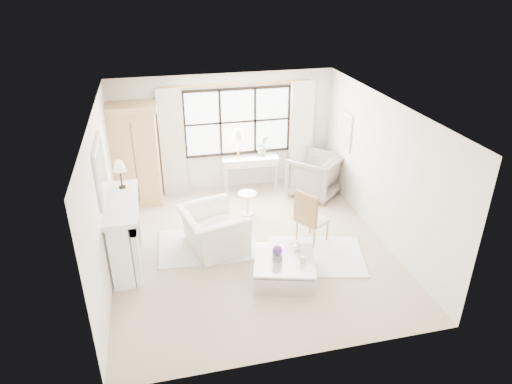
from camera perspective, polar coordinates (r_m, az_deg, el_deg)
floor at (r=8.66m, az=-0.56°, el=-6.98°), size 5.50×5.50×0.00m
ceiling at (r=7.52m, az=-0.65°, el=10.47°), size 5.50×5.50×0.00m
wall_back at (r=10.50m, az=-3.92°, el=7.38°), size 5.00×0.00×5.00m
wall_front at (r=5.72m, az=5.56°, el=-10.43°), size 5.00×0.00×5.00m
wall_left at (r=7.89m, az=-18.59°, el=-0.71°), size 0.00×5.50×5.50m
wall_right at (r=8.83m, az=15.45°, el=2.67°), size 0.00×5.50×5.50m
window_pane at (r=10.45m, az=-2.30°, el=8.77°), size 2.40×0.02×1.50m
window_frame at (r=10.45m, az=-2.29°, el=8.76°), size 2.50×0.04×1.50m
curtain_rod at (r=10.17m, az=-2.33°, el=13.35°), size 3.30×0.04×0.04m
curtain_left at (r=10.34m, az=-10.41°, el=6.00°), size 0.55×0.10×2.47m
curtain_right at (r=10.86m, az=5.66°, el=7.33°), size 0.55×0.10×2.47m
fireplace at (r=8.20m, az=-16.33°, el=-4.92°), size 0.58×1.66×1.26m
mirror_frame at (r=7.69m, az=-18.89°, el=2.57°), size 0.05×1.15×0.95m
mirror_glass at (r=7.69m, az=-18.67°, el=2.59°), size 0.02×1.00×0.80m
art_frame at (r=10.17m, az=11.05°, el=7.48°), size 0.04×0.62×0.82m
art_canvas at (r=10.16m, az=10.95°, el=7.48°), size 0.01×0.52×0.72m
mantel_lamp at (r=8.21m, az=-16.70°, el=2.98°), size 0.22×0.22×0.51m
armoire at (r=10.15m, az=-14.92°, el=4.56°), size 1.17×0.78×2.24m
console_table at (r=10.74m, az=-0.75°, el=2.43°), size 1.33×0.53×0.80m
console_lamp at (r=10.34m, az=-2.29°, el=7.15°), size 0.28×0.28×0.69m
orchid_plant at (r=10.56m, az=0.91°, el=5.80°), size 0.27×0.22×0.49m
side_table at (r=9.61m, az=-1.10°, el=-1.07°), size 0.40×0.40×0.51m
rug_left at (r=8.75m, az=-6.02°, el=-6.62°), size 1.92×1.42×0.03m
rug_right at (r=8.48m, az=7.45°, el=-7.92°), size 1.97×1.66×0.03m
club_armchair at (r=8.49m, az=-5.39°, el=-4.76°), size 1.30×1.41×0.78m
wingback_chair at (r=10.50m, az=7.37°, el=2.09°), size 1.46×1.46×0.96m
french_chair at (r=8.75m, az=6.93°, el=-4.42°), size 0.66×0.66×1.08m
coffee_table at (r=7.81m, az=3.57°, el=-9.57°), size 1.24×1.24×0.38m
planter_box at (r=7.64m, az=2.66°, el=-8.14°), size 0.17×0.17×0.11m
planter_flowers at (r=7.56m, az=2.68°, el=-7.28°), size 0.16×0.16×0.16m
pillar_candle at (r=7.61m, az=5.87°, el=-8.40°), size 0.09×0.09×0.12m
coffee_vase at (r=7.90m, az=5.14°, el=-6.77°), size 0.15×0.15×0.15m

